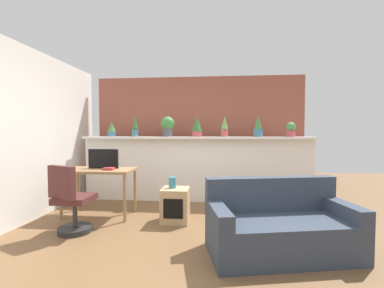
{
  "coord_description": "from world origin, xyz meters",
  "views": [
    {
      "loc": [
        0.42,
        -3.08,
        1.34
      ],
      "look_at": [
        0.01,
        1.11,
        1.15
      ],
      "focal_mm": 24.9,
      "sensor_mm": 36.0,
      "label": 1
    }
  ],
  "objects_px": {
    "side_cube_shelf": "(175,205)",
    "couch": "(280,227)",
    "potted_plant_2": "(168,125)",
    "tv_monitor": "(103,159)",
    "potted_plant_6": "(291,129)",
    "potted_plant_5": "(258,127)",
    "office_chair": "(71,204)",
    "book_on_desk": "(109,169)",
    "potted_plant_4": "(225,127)",
    "potted_plant_0": "(112,129)",
    "vase_on_shelf": "(172,183)",
    "potted_plant_1": "(135,127)",
    "potted_plant_3": "(197,127)",
    "desk": "(99,174)"
  },
  "relations": [
    {
      "from": "potted_plant_2",
      "to": "potted_plant_6",
      "type": "distance_m",
      "value": 2.3
    },
    {
      "from": "office_chair",
      "to": "couch",
      "type": "relative_size",
      "value": 0.54
    },
    {
      "from": "book_on_desk",
      "to": "potted_plant_2",
      "type": "bearing_deg",
      "value": 57.09
    },
    {
      "from": "potted_plant_2",
      "to": "tv_monitor",
      "type": "height_order",
      "value": "potted_plant_2"
    },
    {
      "from": "potted_plant_6",
      "to": "book_on_desk",
      "type": "xyz_separation_m",
      "value": [
        -3.01,
        -1.08,
        -0.62
      ]
    },
    {
      "from": "potted_plant_5",
      "to": "vase_on_shelf",
      "type": "bearing_deg",
      "value": -141.01
    },
    {
      "from": "potted_plant_4",
      "to": "book_on_desk",
      "type": "relative_size",
      "value": 2.42
    },
    {
      "from": "potted_plant_0",
      "to": "vase_on_shelf",
      "type": "xyz_separation_m",
      "value": [
        1.41,
        -1.15,
        -0.81
      ]
    },
    {
      "from": "potted_plant_0",
      "to": "potted_plant_3",
      "type": "height_order",
      "value": "potted_plant_3"
    },
    {
      "from": "potted_plant_1",
      "to": "book_on_desk",
      "type": "height_order",
      "value": "potted_plant_1"
    },
    {
      "from": "vase_on_shelf",
      "to": "potted_plant_2",
      "type": "bearing_deg",
      "value": 104.18
    },
    {
      "from": "potted_plant_5",
      "to": "side_cube_shelf",
      "type": "xyz_separation_m",
      "value": [
        -1.37,
        -1.18,
        -1.18
      ]
    },
    {
      "from": "side_cube_shelf",
      "to": "vase_on_shelf",
      "type": "height_order",
      "value": "vase_on_shelf"
    },
    {
      "from": "side_cube_shelf",
      "to": "couch",
      "type": "height_order",
      "value": "couch"
    },
    {
      "from": "potted_plant_4",
      "to": "potted_plant_5",
      "type": "xyz_separation_m",
      "value": [
        0.62,
        0.02,
        0.01
      ]
    },
    {
      "from": "potted_plant_2",
      "to": "potted_plant_5",
      "type": "xyz_separation_m",
      "value": [
        1.71,
        -0.01,
        -0.03
      ]
    },
    {
      "from": "tv_monitor",
      "to": "potted_plant_5",
      "type": "bearing_deg",
      "value": 19.82
    },
    {
      "from": "potted_plant_6",
      "to": "vase_on_shelf",
      "type": "xyz_separation_m",
      "value": [
        -2.0,
        -1.13,
        -0.8
      ]
    },
    {
      "from": "office_chair",
      "to": "vase_on_shelf",
      "type": "bearing_deg",
      "value": 26.73
    },
    {
      "from": "desk",
      "to": "office_chair",
      "type": "bearing_deg",
      "value": -92.97
    },
    {
      "from": "potted_plant_2",
      "to": "desk",
      "type": "relative_size",
      "value": 0.35
    },
    {
      "from": "desk",
      "to": "tv_monitor",
      "type": "bearing_deg",
      "value": 66.4
    },
    {
      "from": "potted_plant_5",
      "to": "potted_plant_2",
      "type": "bearing_deg",
      "value": 179.82
    },
    {
      "from": "potted_plant_2",
      "to": "vase_on_shelf",
      "type": "distance_m",
      "value": 1.48
    },
    {
      "from": "office_chair",
      "to": "tv_monitor",
      "type": "bearing_deg",
      "value": 84.94
    },
    {
      "from": "potted_plant_0",
      "to": "potted_plant_5",
      "type": "bearing_deg",
      "value": -0.15
    },
    {
      "from": "potted_plant_4",
      "to": "book_on_desk",
      "type": "xyz_separation_m",
      "value": [
        -1.8,
        -1.08,
        -0.65
      ]
    },
    {
      "from": "potted_plant_3",
      "to": "book_on_desk",
      "type": "xyz_separation_m",
      "value": [
        -1.28,
        -1.07,
        -0.67
      ]
    },
    {
      "from": "potted_plant_5",
      "to": "office_chair",
      "type": "height_order",
      "value": "potted_plant_5"
    },
    {
      "from": "potted_plant_3",
      "to": "desk",
      "type": "bearing_deg",
      "value": -146.52
    },
    {
      "from": "vase_on_shelf",
      "to": "couch",
      "type": "height_order",
      "value": "couch"
    },
    {
      "from": "tv_monitor",
      "to": "side_cube_shelf",
      "type": "bearing_deg",
      "value": -11.62
    },
    {
      "from": "potted_plant_3",
      "to": "potted_plant_4",
      "type": "xyz_separation_m",
      "value": [
        0.52,
        0.01,
        -0.02
      ]
    },
    {
      "from": "potted_plant_4",
      "to": "office_chair",
      "type": "bearing_deg",
      "value": -139.37
    },
    {
      "from": "potted_plant_5",
      "to": "book_on_desk",
      "type": "xyz_separation_m",
      "value": [
        -2.42,
        -1.1,
        -0.66
      ]
    },
    {
      "from": "potted_plant_4",
      "to": "book_on_desk",
      "type": "distance_m",
      "value": 2.2
    },
    {
      "from": "potted_plant_4",
      "to": "potted_plant_6",
      "type": "relative_size",
      "value": 1.41
    },
    {
      "from": "potted_plant_3",
      "to": "potted_plant_5",
      "type": "relative_size",
      "value": 0.91
    },
    {
      "from": "potted_plant_1",
      "to": "vase_on_shelf",
      "type": "relative_size",
      "value": 2.59
    },
    {
      "from": "desk",
      "to": "side_cube_shelf",
      "type": "xyz_separation_m",
      "value": [
        1.25,
        -0.17,
        -0.42
      ]
    },
    {
      "from": "potted_plant_4",
      "to": "side_cube_shelf",
      "type": "relative_size",
      "value": 0.75
    },
    {
      "from": "potted_plant_1",
      "to": "potted_plant_0",
      "type": "bearing_deg",
      "value": 176.47
    },
    {
      "from": "potted_plant_1",
      "to": "tv_monitor",
      "type": "relative_size",
      "value": 0.86
    },
    {
      "from": "vase_on_shelf",
      "to": "side_cube_shelf",
      "type": "bearing_deg",
      "value": -35.51
    },
    {
      "from": "potted_plant_5",
      "to": "side_cube_shelf",
      "type": "bearing_deg",
      "value": -139.22
    },
    {
      "from": "potted_plant_3",
      "to": "potted_plant_0",
      "type": "bearing_deg",
      "value": 178.65
    },
    {
      "from": "tv_monitor",
      "to": "side_cube_shelf",
      "type": "distance_m",
      "value": 1.4
    },
    {
      "from": "potted_plant_1",
      "to": "book_on_desk",
      "type": "distance_m",
      "value": 1.26
    },
    {
      "from": "office_chair",
      "to": "couch",
      "type": "distance_m",
      "value": 2.62
    },
    {
      "from": "potted_plant_3",
      "to": "couch",
      "type": "height_order",
      "value": "potted_plant_3"
    }
  ]
}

